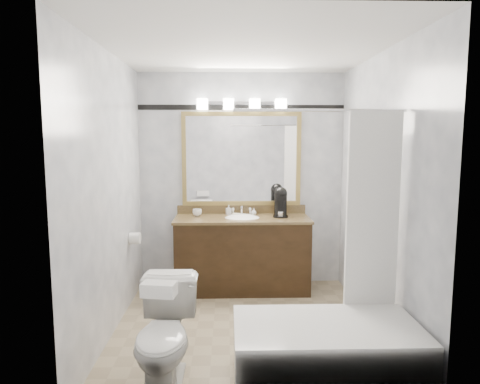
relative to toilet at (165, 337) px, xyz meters
name	(u,v)px	position (x,y,z in m)	size (l,w,h in m)	color
room	(246,194)	(0.60, 0.92, 0.88)	(2.42, 2.62, 2.52)	gray
vanity	(242,252)	(0.60, 1.94, 0.07)	(1.53, 0.58, 0.97)	black
mirror	(241,159)	(0.60, 2.20, 1.13)	(1.40, 0.04, 1.10)	#A78E4B
vanity_light_bar	(242,104)	(0.60, 2.15, 1.76)	(1.02, 0.14, 0.12)	silver
accent_stripe	(241,107)	(0.60, 2.21, 1.73)	(2.40, 0.01, 0.06)	black
bathtub	(329,345)	(1.16, 0.02, -0.09)	(1.30, 0.75, 1.96)	white
tp_roll	(135,238)	(-0.54, 1.58, 0.33)	(0.12, 0.12, 0.11)	white
toilet	(165,337)	(0.00, 0.00, 0.00)	(0.42, 0.73, 0.74)	white
tissue_box	(159,289)	(0.00, -0.20, 0.42)	(0.22, 0.12, 0.09)	white
coffee_maker	(281,201)	(1.05, 2.00, 0.65)	(0.18, 0.22, 0.34)	black
cup_left	(197,212)	(0.08, 2.04, 0.52)	(0.10, 0.10, 0.08)	white
soap_bottle_a	(229,210)	(0.45, 2.12, 0.54)	(0.05, 0.05, 0.12)	white
soap_bottle_b	(254,212)	(0.74, 2.09, 0.52)	(0.06, 0.06, 0.08)	white
soap_bar	(236,214)	(0.54, 2.05, 0.49)	(0.09, 0.05, 0.03)	beige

